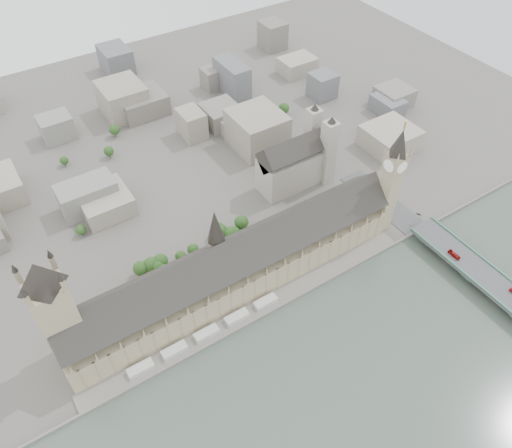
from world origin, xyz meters
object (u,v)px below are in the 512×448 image
victoria_tower (56,311)px  car_approach (419,214)px  palace_of_westminster (235,268)px  red_bus_north (454,255)px  westminster_bridge (490,285)px  elizabeth_tower (392,175)px  westminster_abbey (296,161)px

victoria_tower → car_approach: victoria_tower is taller
palace_of_westminster → red_bus_north: palace_of_westminster is taller
red_bus_north → car_approach: bearing=77.9°
palace_of_westminster → car_approach: bearing=-8.8°
westminster_bridge → red_bus_north: size_ratio=30.03×
westminster_bridge → car_approach: size_ratio=69.73×
elizabeth_tower → victoria_tower: elizabeth_tower is taller
victoria_tower → red_bus_north: (278.66, -80.39, -43.45)m
red_bus_north → car_approach: red_bus_north is taller
westminster_bridge → red_bus_north: red_bus_north is taller
palace_of_westminster → westminster_bridge: size_ratio=0.82×
victoria_tower → red_bus_north: 293.26m
elizabeth_tower → westminster_abbey: size_ratio=1.58×
westminster_bridge → red_bus_north: 34.19m
car_approach → westminster_abbey: bearing=97.3°
elizabeth_tower → westminster_bridge: size_ratio=0.33×
palace_of_westminster → elizabeth_tower: elizabeth_tower is taller
westminster_bridge → victoria_tower: bearing=158.2°
elizabeth_tower → westminster_bridge: elizabeth_tower is taller
elizabeth_tower → victoria_tower: bearing=176.0°
red_bus_north → westminster_bridge: bearing=-80.2°
palace_of_westminster → westminster_abbey: westminster_abbey is taller
westminster_bridge → car_approach: (5.58, 81.27, 5.80)m
palace_of_westminster → westminster_abbey: (110.92, 75.30, 2.38)m
westminster_bridge → westminster_abbey: (-51.08, 182.50, 19.96)m
victoria_tower → westminster_abbey: (232.92, 69.00, -30.12)m
palace_of_westminster → elizabeth_tower: 142.94m
red_bus_north → car_approach: size_ratio=2.32×
westminster_abbey → red_bus_north: (45.73, -149.39, -13.32)m
victoria_tower → elizabeth_tower: bearing=-4.0°
elizabeth_tower → palace_of_westminster: bearing=175.2°
car_approach → palace_of_westminster: bearing=149.2°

